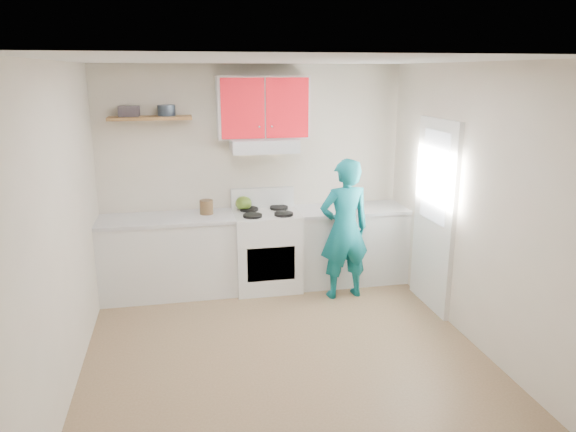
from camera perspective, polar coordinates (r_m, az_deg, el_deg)
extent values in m
plane|color=brown|center=(5.14, -0.42, -14.17)|extent=(3.80, 3.80, 0.00)
cube|color=white|center=(4.49, -0.48, 16.20)|extent=(3.60, 3.80, 0.04)
cube|color=beige|center=(6.47, -3.72, 4.27)|extent=(3.60, 0.04, 2.60)
cube|color=beige|center=(2.91, 6.92, -9.68)|extent=(3.60, 0.04, 2.60)
cube|color=beige|center=(4.66, -22.72, -1.21)|extent=(0.04, 3.80, 2.60)
cube|color=beige|center=(5.29, 19.07, 0.98)|extent=(0.04, 3.80, 2.60)
cube|color=white|center=(5.93, 15.26, 0.03)|extent=(0.05, 0.85, 2.05)
cube|color=white|center=(5.83, 15.31, 4.05)|extent=(0.01, 0.55, 0.95)
cube|color=silver|center=(6.35, -12.56, -4.24)|extent=(1.52, 0.60, 0.90)
cube|color=silver|center=(6.66, 6.55, -3.06)|extent=(1.32, 0.60, 0.90)
cube|color=white|center=(6.39, -2.29, -3.65)|extent=(0.76, 0.65, 0.92)
cube|color=silver|center=(6.21, -2.57, 7.52)|extent=(0.76, 0.44, 0.15)
cube|color=red|center=(6.22, -2.70, 11.46)|extent=(1.02, 0.33, 0.70)
cube|color=brown|center=(6.18, -14.42, 10.05)|extent=(0.90, 0.30, 0.04)
cube|color=#423A41|center=(6.21, -16.53, 10.62)|extent=(0.22, 0.17, 0.11)
cylinder|color=#333D4C|center=(6.20, -12.78, 10.89)|extent=(0.20, 0.20, 0.12)
ellipsoid|color=#4C6D1E|center=(6.38, -4.74, 1.36)|extent=(0.25, 0.25, 0.17)
cylinder|color=brown|center=(6.25, -8.65, 0.85)|extent=(0.18, 0.18, 0.19)
cube|color=olive|center=(6.49, 5.97, 0.71)|extent=(0.33, 0.27, 0.02)
cube|color=red|center=(6.54, 9.07, 0.66)|extent=(0.31, 0.28, 0.01)
imported|color=#0C676F|center=(6.05, 6.01, -1.41)|extent=(0.62, 0.44, 1.60)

